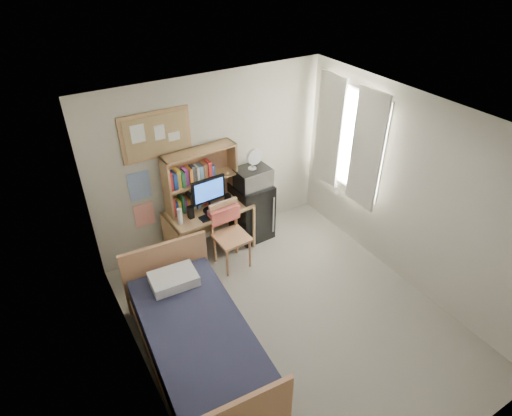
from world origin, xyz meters
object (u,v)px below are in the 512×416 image
speaker_right (228,199)px  desk_chair (232,237)px  desk (210,230)px  bed (198,344)px  microwave (252,177)px  desk_fan (252,159)px  monitor (209,195)px  bulletin_board (156,135)px  mini_fridge (252,211)px  speaker_left (191,212)px

speaker_right → desk_chair: bearing=-115.6°
desk → bed: 1.99m
microwave → desk_fan: desk_fan is taller
desk_chair → monitor: (-0.14, 0.38, 0.54)m
bed → desk_fan: desk_fan is taller
desk → bed: size_ratio=0.58×
microwave → desk_fan: (0.00, 0.00, 0.30)m
bulletin_board → mini_fridge: 1.95m
desk_chair → speaker_right: 0.56m
mini_fridge → speaker_left: 1.13m
monitor → desk_chair: bearing=-73.6°
mini_fridge → microwave: microwave is taller
mini_fridge → bed: bearing=-136.8°
bulletin_board → microwave: bulletin_board is taller
desk_fan → speaker_left: bearing=-177.1°
desk → desk_fan: bearing=-2.0°
bed → speaker_left: (0.69, 1.65, 0.57)m
bed → desk_fan: (1.74, 1.75, 1.07)m
desk_chair → desk: bearing=105.6°
speaker_right → desk_fan: (0.45, 0.06, 0.50)m
bed → microwave: microwave is taller
bulletin_board → bed: size_ratio=0.44×
monitor → speaker_right: size_ratio=3.10×
microwave → mini_fridge: bearing=90.0°
desk → desk_chair: desk_chair is taller
mini_fridge → speaker_right: speaker_right is taller
desk_chair → desk_fan: (0.61, 0.46, 0.86)m
monitor → desk_fan: 0.82m
mini_fridge → bed: 2.48m
bed → speaker_left: speaker_left is taller
desk → mini_fridge: mini_fridge is taller
bulletin_board → desk_chair: size_ratio=0.94×
desk_chair → speaker_left: size_ratio=5.46×
bulletin_board → mini_fridge: (1.27, -0.27, -1.46)m
bed → speaker_right: bearing=56.5°
desk → microwave: microwave is taller
bed → microwave: (1.74, 1.75, 0.77)m
mini_fridge → desk_fan: bearing=-90.0°
desk_fan → bed: bearing=-137.1°
bulletin_board → speaker_left: bearing=-60.8°
desk_chair → bed: desk_chair is taller
monitor → desk_fan: (0.75, 0.08, 0.32)m
desk_chair → mini_fridge: 0.78m
bulletin_board → monitor: bulletin_board is taller
desk_fan → bulletin_board: bearing=164.6°
monitor → speaker_right: 0.35m
bulletin_board → desk_fan: bulletin_board is taller
desk_chair → speaker_left: desk_chair is taller
monitor → mini_fridge: bearing=4.1°
mini_fridge → desk_fan: size_ratio=3.01×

